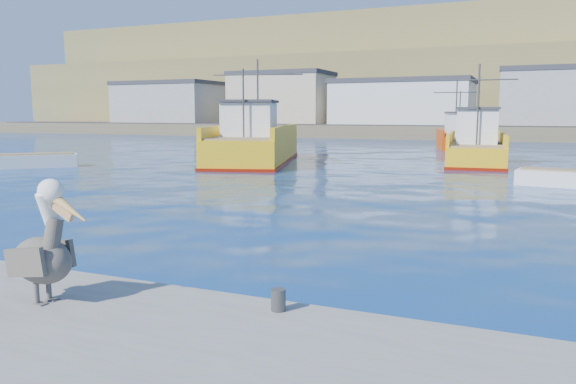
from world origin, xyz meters
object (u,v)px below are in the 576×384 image
(boat_orange, at_px, (456,137))
(skiff_mid, at_px, (568,180))
(skiff_left, at_px, (36,162))
(trawler_yellow_a, at_px, (254,145))
(pelican, at_px, (44,250))
(trawler_yellow_b, at_px, (476,149))

(boat_orange, relative_size, skiff_mid, 1.90)
(skiff_left, bearing_deg, boat_orange, 53.66)
(trawler_yellow_a, distance_m, boat_orange, 22.37)
(trawler_yellow_a, relative_size, pelican, 7.80)
(skiff_mid, relative_size, pelican, 2.46)
(trawler_yellow_b, relative_size, skiff_left, 2.23)
(skiff_left, bearing_deg, pelican, -42.43)
(trawler_yellow_b, xyz_separation_m, pelican, (-3.12, -31.06, 0.30))
(boat_orange, height_order, skiff_mid, boat_orange)
(boat_orange, height_order, pelican, boat_orange)
(trawler_yellow_b, height_order, boat_orange, trawler_yellow_b)
(pelican, bearing_deg, skiff_mid, 69.86)
(skiff_mid, bearing_deg, skiff_left, -174.90)
(trawler_yellow_a, height_order, pelican, trawler_yellow_a)
(trawler_yellow_b, distance_m, pelican, 31.22)
(trawler_yellow_a, height_order, trawler_yellow_b, trawler_yellow_a)
(skiff_left, distance_m, skiff_mid, 28.31)
(skiff_left, xyz_separation_m, skiff_mid, (28.20, 2.52, -0.03))
(trawler_yellow_b, relative_size, pelican, 5.63)
(trawler_yellow_b, bearing_deg, boat_orange, 100.92)
(boat_orange, distance_m, pelican, 46.61)
(pelican, bearing_deg, trawler_yellow_a, 110.77)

